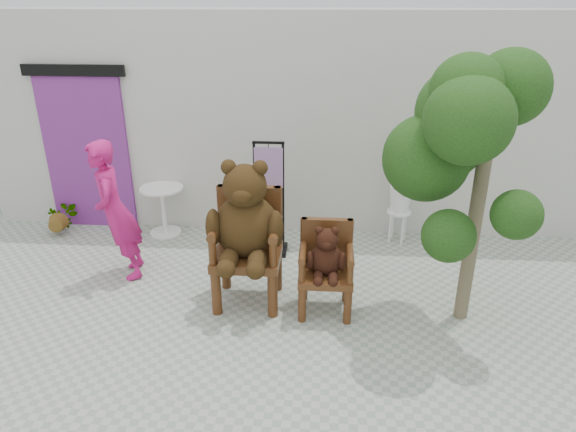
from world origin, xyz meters
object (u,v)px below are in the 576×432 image
object	(u,v)px
person	(116,211)
display_stand	(269,211)
cafe_table	(163,205)
tree	(460,133)
chair_small	(326,260)
stool_bucket	(400,198)
chair_big	(246,226)

from	to	relation	value
person	display_stand	world-z (taller)	person
cafe_table	tree	world-z (taller)	tree
chair_small	stool_bucket	size ratio (longest dim) A/B	0.69
chair_small	person	world-z (taller)	person
display_stand	tree	xyz separation A→B (m)	(1.93, -1.34, 1.41)
display_stand	stool_bucket	xyz separation A→B (m)	(1.73, 0.45, 0.06)
display_stand	stool_bucket	bearing A→B (deg)	14.58
stool_bucket	chair_big	bearing A→B (deg)	-138.10
stool_bucket	tree	world-z (taller)	tree
cafe_table	chair_big	bearing A→B (deg)	-48.84
chair_big	tree	distance (m)	2.31
chair_big	display_stand	size ratio (longest dim) A/B	1.09
chair_small	cafe_table	size ratio (longest dim) A/B	1.42
cafe_table	chair_small	bearing A→B (deg)	-37.50
display_stand	person	bearing A→B (deg)	-156.52
cafe_table	stool_bucket	world-z (taller)	stool_bucket
person	stool_bucket	world-z (taller)	person
tree	stool_bucket	bearing A→B (deg)	96.45
chair_big	display_stand	distance (m)	1.25
person	stool_bucket	bearing A→B (deg)	90.15
chair_small	display_stand	distance (m)	1.50
chair_big	person	world-z (taller)	person
chair_big	tree	world-z (taller)	tree
stool_bucket	chair_small	bearing A→B (deg)	-119.28
chair_big	cafe_table	distance (m)	2.25
chair_small	cafe_table	bearing A→B (deg)	142.50
cafe_table	tree	xyz separation A→B (m)	(3.49, -1.80, 1.55)
person	tree	xyz separation A→B (m)	(3.65, -0.59, 1.15)
stool_bucket	cafe_table	bearing A→B (deg)	179.89
cafe_table	stool_bucket	bearing A→B (deg)	-0.11
chair_big	chair_small	world-z (taller)	chair_big
cafe_table	tree	size ratio (longest dim) A/B	0.26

